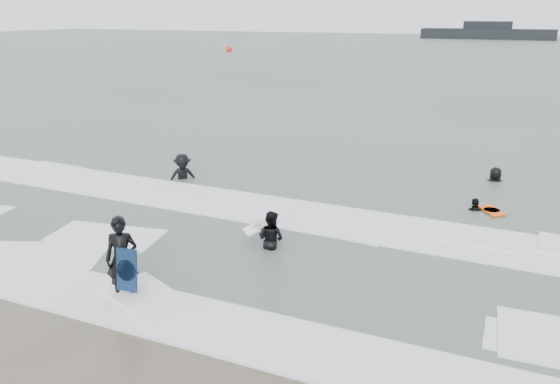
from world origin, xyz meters
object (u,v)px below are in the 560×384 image
at_px(vessel_horizon, 487,33).
at_px(surfer_right_far, 495,182).
at_px(surfer_centre, 126,298).
at_px(buoy, 229,49).
at_px(surfer_breaker, 183,180).
at_px(surfer_wading, 271,248).
at_px(surfer_right_near, 475,212).

bearing_deg(vessel_horizon, surfer_right_far, -85.11).
relative_size(surfer_centre, buoy, 1.20).
xyz_separation_m(surfer_centre, surfer_right_far, (6.91, 12.88, 0.00)).
distance_m(surfer_breaker, surfer_right_far, 11.88).
distance_m(surfer_right_far, vessel_horizon, 122.77).
relative_size(surfer_right_far, buoy, 1.05).
xyz_separation_m(surfer_wading, buoy, (-39.81, 67.70, 0.42)).
distance_m(surfer_right_far, buoy, 73.88).
relative_size(surfer_centre, vessel_horizon, 0.07).
bearing_deg(vessel_horizon, surfer_breaker, -90.19).
bearing_deg(surfer_right_far, vessel_horizon, -103.37).
distance_m(surfer_wading, surfer_right_near, 7.18).
distance_m(surfer_centre, surfer_right_far, 14.62).
distance_m(surfer_wading, vessel_horizon, 131.48).
xyz_separation_m(surfer_centre, buoy, (-38.01, 71.53, 0.42)).
bearing_deg(surfer_breaker, surfer_wading, -78.93).
bearing_deg(surfer_wading, surfer_right_far, -111.06).
height_order(surfer_wading, vessel_horizon, vessel_horizon).
bearing_deg(surfer_centre, vessel_horizon, 65.67).
xyz_separation_m(surfer_centre, surfer_breaker, (-3.99, 8.16, 0.00)).
height_order(surfer_wading, surfer_right_far, surfer_right_far).
relative_size(surfer_centre, surfer_wading, 1.21).
relative_size(surfer_right_far, vessel_horizon, 0.06).
height_order(surfer_right_near, buoy, buoy).
height_order(surfer_right_near, surfer_right_far, surfer_right_far).
height_order(surfer_wading, buoy, buoy).
xyz_separation_m(surfer_wading, vessel_horizon, (-5.36, 131.36, 1.53)).
xyz_separation_m(surfer_breaker, vessel_horizon, (0.43, 127.03, 1.53)).
bearing_deg(vessel_horizon, surfer_right_near, -85.40).
xyz_separation_m(surfer_right_far, vessel_horizon, (-10.47, 122.31, 1.53)).
distance_m(surfer_breaker, vessel_horizon, 127.04).
height_order(buoy, vessel_horizon, vessel_horizon).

